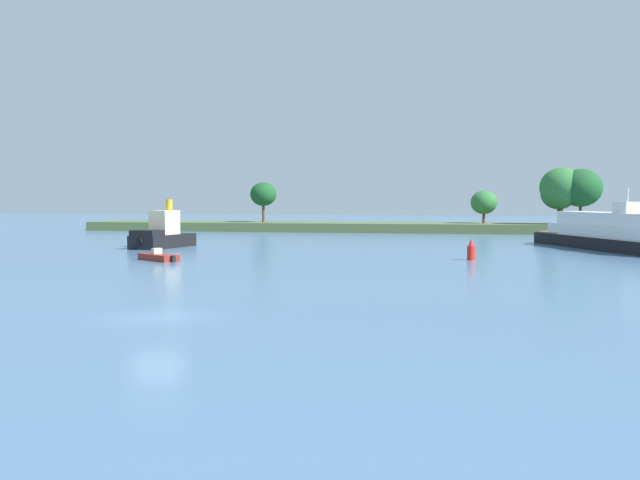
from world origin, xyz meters
TOP-DOWN VIEW (x-y plane):
  - ground_plane at (0.00, 0.00)m, footprint 400.00×400.00m
  - treeline_island at (6.81, 84.79)m, footprint 91.02×11.06m
  - white_riverboat at (28.36, 48.66)m, footprint 12.73×25.14m
  - tugboat at (-18.34, 43.27)m, footprint 4.75×8.75m
  - fishing_skiff at (-12.03, 27.81)m, footprint 4.40×3.75m
  - channel_buoy_red at (14.22, 33.32)m, footprint 0.70×0.70m

SIDE VIEW (x-z plane):
  - ground_plane at x=0.00m, z-range 0.00..0.00m
  - fishing_skiff at x=-12.03m, z-range -0.22..0.82m
  - channel_buoy_red at x=14.22m, z-range -0.14..1.76m
  - tugboat at x=-18.34m, z-range -1.25..3.96m
  - white_riverboat at x=28.36m, z-range -1.51..4.86m
  - treeline_island at x=6.81m, z-range -2.28..7.70m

